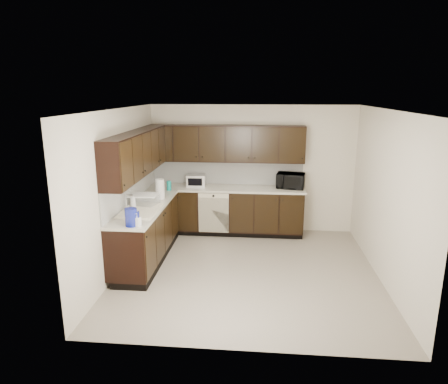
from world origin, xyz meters
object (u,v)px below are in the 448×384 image
object	(u,v)px
toaster_oven	(196,180)
blue_pitcher	(131,217)
sink	(140,215)
microwave	(291,181)
storage_bin	(144,200)

from	to	relation	value
toaster_oven	blue_pitcher	size ratio (longest dim) A/B	1.42
sink	microwave	xyz separation A→B (m)	(2.43, 1.75, 0.20)
microwave	blue_pitcher	size ratio (longest dim) A/B	2.06
toaster_oven	storage_bin	bearing A→B (deg)	-119.45
microwave	storage_bin	size ratio (longest dim) A/B	1.20
microwave	blue_pitcher	xyz separation A→B (m)	(-2.34, -2.44, -0.02)
microwave	blue_pitcher	world-z (taller)	microwave
microwave	sink	bearing A→B (deg)	-133.96
toaster_oven	storage_bin	world-z (taller)	toaster_oven
blue_pitcher	toaster_oven	bearing A→B (deg)	80.31
sink	toaster_oven	bearing A→B (deg)	71.18
sink	blue_pitcher	bearing A→B (deg)	-82.75
sink	microwave	distance (m)	3.00
microwave	toaster_oven	world-z (taller)	microwave
sink	microwave	world-z (taller)	microwave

